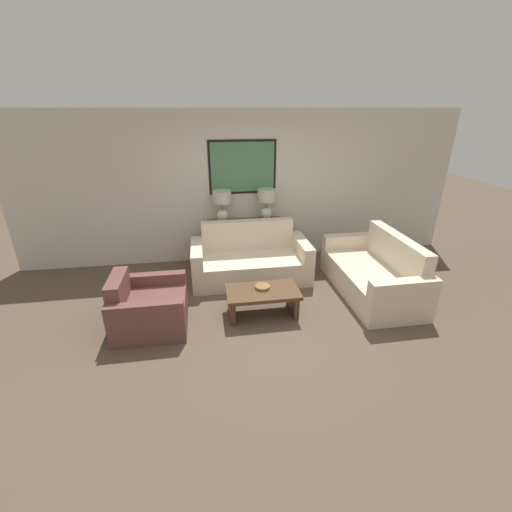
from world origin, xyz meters
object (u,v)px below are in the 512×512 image
object	(u,v)px
console_table	(245,241)
decorative_bowl	(262,287)
couch_by_back_wall	(250,261)
couch_by_side	(374,274)
table_lamp_right	(266,200)
armchair_near_back_wall	(148,308)
coffee_table	(263,297)
table_lamp_left	(222,202)

from	to	relation	value
console_table	decorative_bowl	xyz separation A→B (m)	(0.01, -1.76, 0.00)
console_table	decorative_bowl	bearing A→B (deg)	-89.61
couch_by_back_wall	couch_by_side	xyz separation A→B (m)	(1.81, -0.79, 0.00)
console_table	couch_by_side	size ratio (longest dim) A/B	0.71
table_lamp_right	armchair_near_back_wall	bearing A→B (deg)	-135.95
coffee_table	decorative_bowl	distance (m)	0.14
decorative_bowl	armchair_near_back_wall	size ratio (longest dim) A/B	0.22
couch_by_side	decorative_bowl	world-z (taller)	couch_by_side
console_table	coffee_table	xyz separation A→B (m)	(0.01, -1.82, -0.12)
table_lamp_left	table_lamp_right	bearing A→B (deg)	0.00
console_table	decorative_bowl	size ratio (longest dim) A/B	6.59
table_lamp_right	couch_by_back_wall	distance (m)	1.15
table_lamp_left	coffee_table	xyz separation A→B (m)	(0.40, -1.82, -0.88)
coffee_table	decorative_bowl	world-z (taller)	decorative_bowl
couch_by_side	decorative_bowl	distance (m)	1.83
console_table	table_lamp_left	xyz separation A→B (m)	(-0.39, 0.00, 0.75)
coffee_table	armchair_near_back_wall	bearing A→B (deg)	-179.24
table_lamp_left	couch_by_side	xyz separation A→B (m)	(2.20, -1.45, -0.85)
decorative_bowl	table_lamp_left	bearing A→B (deg)	102.87
couch_by_side	coffee_table	world-z (taller)	couch_by_side
couch_by_back_wall	armchair_near_back_wall	xyz separation A→B (m)	(-1.51, -1.18, -0.03)
console_table	table_lamp_right	xyz separation A→B (m)	(0.39, 0.00, 0.75)
couch_by_back_wall	armchair_near_back_wall	bearing A→B (deg)	-142.04
table_lamp_right	armchair_near_back_wall	size ratio (longest dim) A/B	0.60
couch_by_side	armchair_near_back_wall	world-z (taller)	couch_by_side
console_table	couch_by_side	distance (m)	2.32
couch_by_back_wall	armchair_near_back_wall	world-z (taller)	couch_by_back_wall
couch_by_side	coffee_table	bearing A→B (deg)	-168.40
table_lamp_left	armchair_near_back_wall	distance (m)	2.33
couch_by_back_wall	coffee_table	bearing A→B (deg)	-89.75
table_lamp_right	decorative_bowl	bearing A→B (deg)	-102.13
table_lamp_left	coffee_table	bearing A→B (deg)	-77.72
table_lamp_right	couch_by_back_wall	size ratio (longest dim) A/B	0.29
table_lamp_left	coffee_table	size ratio (longest dim) A/B	0.56
console_table	couch_by_back_wall	size ratio (longest dim) A/B	0.71
table_lamp_left	coffee_table	distance (m)	2.06
table_lamp_right	couch_by_side	bearing A→B (deg)	-45.51
couch_by_back_wall	couch_by_side	world-z (taller)	same
table_lamp_left	armchair_near_back_wall	bearing A→B (deg)	-121.32
table_lamp_right	coffee_table	size ratio (longest dim) A/B	0.56
couch_by_back_wall	table_lamp_left	bearing A→B (deg)	120.59
table_lamp_left	console_table	bearing A→B (deg)	0.00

